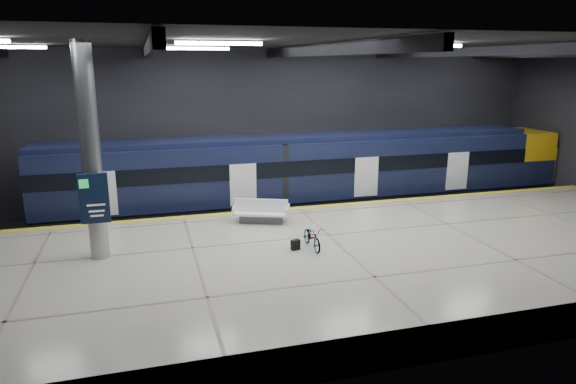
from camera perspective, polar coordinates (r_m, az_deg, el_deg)
name	(u,v)px	position (r m, az deg, el deg)	size (l,w,h in m)	color
ground	(319,253)	(20.44, 3.48, -6.83)	(30.00, 30.00, 0.00)	black
room_shell	(321,107)	(19.15, 3.73, 9.36)	(30.10, 16.10, 8.05)	black
platform	(343,264)	(18.06, 6.15, -7.91)	(30.00, 11.00, 1.10)	beige
safety_strip	(299,208)	(22.56, 1.21, -1.80)	(30.00, 0.40, 0.01)	gold
rails	(282,213)	(25.39, -0.62, -2.38)	(30.00, 1.52, 0.16)	gray
train	(332,171)	(25.68, 4.94, 2.31)	(29.40, 2.84, 3.79)	black
bench	(261,214)	(20.52, -2.98, -2.48)	(2.38, 1.65, 0.97)	#595B60
bicycle	(312,237)	(17.71, 2.70, -5.01)	(0.53, 1.53, 0.80)	#99999E
pannier_bag	(295,245)	(17.62, 0.83, -5.89)	(0.30, 0.18, 0.35)	black
info_column	(91,156)	(17.26, -21.03, 3.71)	(0.90, 0.78, 6.90)	#9EA0A5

